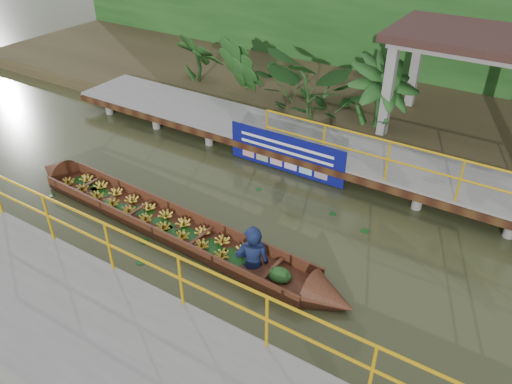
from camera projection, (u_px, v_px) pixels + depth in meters
The scene contains 9 objects.
ground at pixel (245, 225), 11.06m from camera, with size 80.00×80.00×0.00m, color #2C3118.
land_strip at pixel (371, 103), 16.25m from camera, with size 30.00×8.00×0.45m, color #332A19.
far_dock at pixel (316, 146), 13.22m from camera, with size 16.00×2.06×1.66m.
near_dock at pixel (147, 373), 7.47m from camera, with size 18.00×2.40×1.73m.
pavilion at pixel (479, 48), 12.65m from camera, with size 4.40×3.00×3.00m.
foliage_backdrop at pixel (405, 30), 17.06m from camera, with size 30.00×0.80×4.00m, color #173B13.
vendor_boat at pixel (184, 225), 10.56m from camera, with size 8.88×1.27×2.25m.
blue_banner at pixel (286, 154), 12.68m from camera, with size 3.27×0.04×1.02m.
tropical_plants at pixel (370, 98), 13.80m from camera, with size 14.39×1.39×1.73m.
Camera 1 is at (4.94, -7.37, 6.64)m, focal length 35.00 mm.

